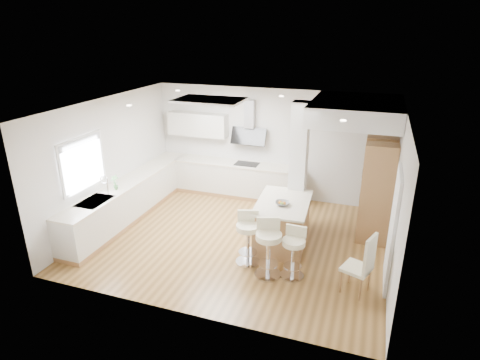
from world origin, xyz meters
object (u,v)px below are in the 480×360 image
at_px(peninsula, 282,223).
at_px(bar_stool_b, 268,245).
at_px(bar_stool_a, 248,235).
at_px(dining_chair, 363,263).
at_px(bar_stool_c, 294,250).

xyz_separation_m(peninsula, bar_stool_b, (0.02, -1.18, 0.13)).
bearing_deg(bar_stool_a, bar_stool_b, -47.78).
distance_m(peninsula, dining_chair, 2.03).
bearing_deg(bar_stool_a, dining_chair, -25.70).
bearing_deg(peninsula, dining_chair, -40.13).
xyz_separation_m(bar_stool_b, bar_stool_c, (0.43, 0.10, -0.07)).
relative_size(bar_stool_b, dining_chair, 0.97).
bearing_deg(bar_stool_b, bar_stool_c, -5.87).
relative_size(peninsula, bar_stool_a, 1.57).
xyz_separation_m(peninsula, bar_stool_c, (0.45, -1.07, 0.06)).
height_order(peninsula, bar_stool_b, bar_stool_b).
bearing_deg(dining_chair, bar_stool_b, -160.82).
relative_size(bar_stool_b, bar_stool_c, 1.13).
xyz_separation_m(bar_stool_a, dining_chair, (2.08, -0.31, 0.02)).
relative_size(bar_stool_a, dining_chair, 0.92).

